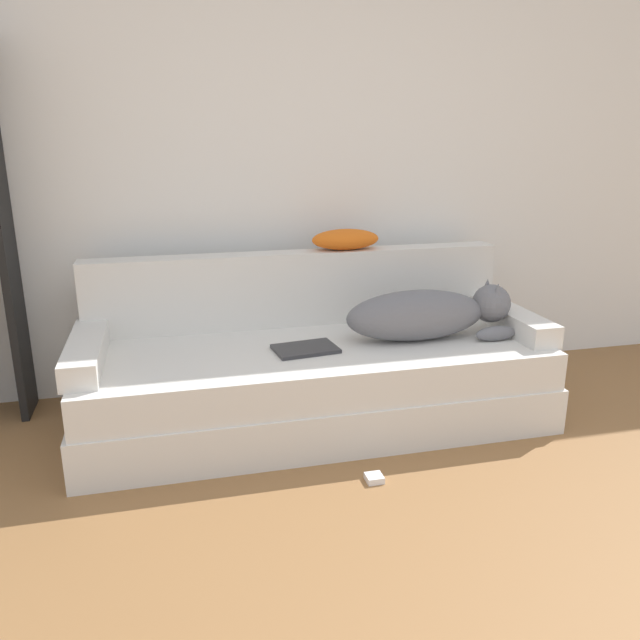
% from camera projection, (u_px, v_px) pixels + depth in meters
% --- Properties ---
extents(wall_back, '(7.22, 0.06, 2.70)m').
position_uv_depth(wall_back, '(320.00, 140.00, 3.39)').
color(wall_back, white).
rests_on(wall_back, ground_plane).
extents(couch, '(2.24, 0.89, 0.40)m').
position_uv_depth(couch, '(315.00, 383.00, 3.08)').
color(couch, silver).
rests_on(couch, ground_plane).
extents(couch_backrest, '(2.20, 0.15, 0.39)m').
position_uv_depth(couch_backrest, '(299.00, 288.00, 3.31)').
color(couch_backrest, silver).
rests_on(couch_backrest, couch).
extents(couch_arm_left, '(0.15, 0.70, 0.11)m').
position_uv_depth(couch_arm_left, '(86.00, 352.00, 2.76)').
color(couch_arm_left, silver).
rests_on(couch_arm_left, couch).
extents(couch_arm_right, '(0.15, 0.70, 0.11)m').
position_uv_depth(couch_arm_right, '(510.00, 319.00, 3.24)').
color(couch_arm_right, silver).
rests_on(couch_arm_right, couch).
extents(dog, '(0.86, 0.28, 0.27)m').
position_uv_depth(dog, '(428.00, 314.00, 3.07)').
color(dog, slate).
rests_on(dog, couch).
extents(laptop, '(0.31, 0.23, 0.02)m').
position_uv_depth(laptop, '(305.00, 349.00, 2.93)').
color(laptop, '#2D2D30').
rests_on(laptop, couch).
extents(throw_pillow, '(0.36, 0.18, 0.11)m').
position_uv_depth(throw_pillow, '(345.00, 239.00, 3.31)').
color(throw_pillow, orange).
rests_on(throw_pillow, couch_backrest).
extents(power_adapter, '(0.07, 0.07, 0.03)m').
position_uv_depth(power_adapter, '(374.00, 478.00, 2.58)').
color(power_adapter, white).
rests_on(power_adapter, ground_plane).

